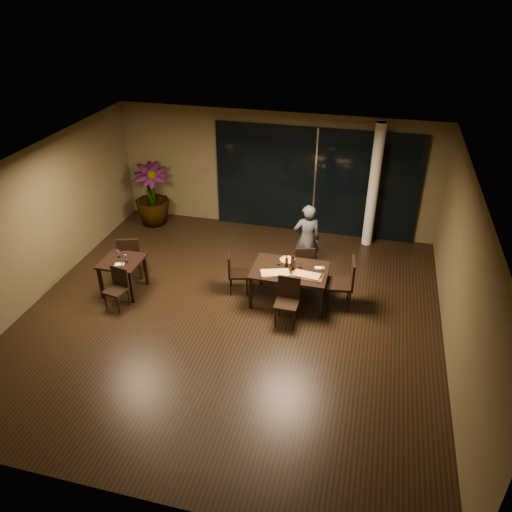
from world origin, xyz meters
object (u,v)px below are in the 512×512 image
(chair_main_left, at_px, (235,271))
(chair_main_near, at_px, (288,298))
(bottle_c, at_px, (293,259))
(chair_main_far, at_px, (304,262))
(chair_main_right, at_px, (345,281))
(main_table, at_px, (290,273))
(side_table, at_px, (122,266))
(bottle_a, at_px, (287,261))
(diner, at_px, (307,239))
(potted_plant, at_px, (152,195))
(bottle_b, at_px, (293,263))
(chair_side_far, at_px, (130,255))
(chair_side_near, at_px, (118,286))

(chair_main_left, bearing_deg, chair_main_near, -134.90)
(chair_main_left, xyz_separation_m, bottle_c, (1.19, 0.06, 0.43))
(chair_main_near, bearing_deg, chair_main_left, 150.66)
(chair_main_far, height_order, chair_main_right, chair_main_right)
(main_table, relative_size, chair_main_left, 1.69)
(chair_main_near, bearing_deg, bottle_c, 95.22)
(main_table, relative_size, chair_main_right, 1.41)
(side_table, relative_size, bottle_a, 2.98)
(chair_main_right, relative_size, diner, 0.66)
(chair_main_left, distance_m, diner, 1.76)
(potted_plant, bearing_deg, bottle_c, -30.72)
(bottle_b, bearing_deg, chair_side_far, 179.28)
(side_table, distance_m, potted_plant, 3.19)
(side_table, xyz_separation_m, chair_main_far, (3.57, 1.29, -0.13))
(chair_main_far, distance_m, chair_main_left, 1.51)
(diner, distance_m, bottle_c, 1.10)
(main_table, relative_size, bottle_a, 5.58)
(potted_plant, bearing_deg, chair_main_far, -22.83)
(potted_plant, bearing_deg, side_table, -76.61)
(bottle_c, bearing_deg, main_table, -100.66)
(side_table, bearing_deg, bottle_c, 10.38)
(chair_main_left, bearing_deg, bottle_a, -105.39)
(chair_main_right, bearing_deg, bottle_b, -92.04)
(potted_plant, distance_m, bottle_a, 4.78)
(chair_side_near, bearing_deg, bottle_b, 27.25)
(chair_main_right, height_order, bottle_b, chair_main_right)
(chair_side_far, height_order, diner, diner)
(chair_main_right, xyz_separation_m, bottle_b, (-1.02, -0.11, 0.31))
(potted_plant, relative_size, bottle_c, 4.68)
(chair_side_far, bearing_deg, bottle_a, 162.04)
(chair_side_far, relative_size, potted_plant, 0.63)
(main_table, height_order, bottle_b, bottle_b)
(potted_plant, bearing_deg, bottle_a, -32.01)
(chair_main_far, xyz_separation_m, potted_plant, (-4.31, 1.81, 0.32))
(chair_side_far, bearing_deg, chair_main_left, 162.45)
(chair_main_near, xyz_separation_m, bottle_a, (-0.17, 0.71, 0.37))
(side_table, distance_m, chair_main_right, 4.53)
(chair_side_far, bearing_deg, diner, 179.55)
(chair_main_right, distance_m, chair_side_far, 4.58)
(chair_main_far, xyz_separation_m, chair_main_left, (-1.33, -0.71, 0.01))
(potted_plant, height_order, bottle_b, potted_plant)
(bottle_a, xyz_separation_m, bottle_b, (0.15, -0.08, 0.02))
(chair_main_far, bearing_deg, bottle_b, 66.59)
(chair_main_near, distance_m, potted_plant, 5.34)
(chair_side_far, relative_size, bottle_a, 3.75)
(side_table, distance_m, chair_main_far, 3.80)
(chair_side_near, height_order, bottle_a, bottle_a)
(chair_main_left, xyz_separation_m, bottle_a, (1.08, -0.01, 0.39))
(main_table, xyz_separation_m, chair_side_near, (-3.27, -0.99, -0.21))
(main_table, bearing_deg, chair_main_right, 5.08)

